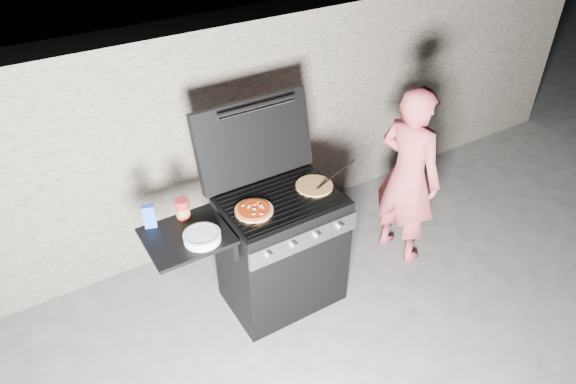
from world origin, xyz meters
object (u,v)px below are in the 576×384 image
pizza_topped (254,210)px  sauce_jar (183,209)px  person (408,176)px  gas_grill (251,263)px

pizza_topped → sauce_jar: size_ratio=1.85×
pizza_topped → person: 1.32m
sauce_jar → person: person is taller
pizza_topped → gas_grill: bearing=144.5°
person → gas_grill: bearing=76.9°
pizza_topped → person: bearing=-1.2°
person → sauce_jar: bearing=71.7°
pizza_topped → sauce_jar: sauce_jar is taller
gas_grill → pizza_topped: bearing=-35.5°
sauce_jar → person: bearing=-7.4°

